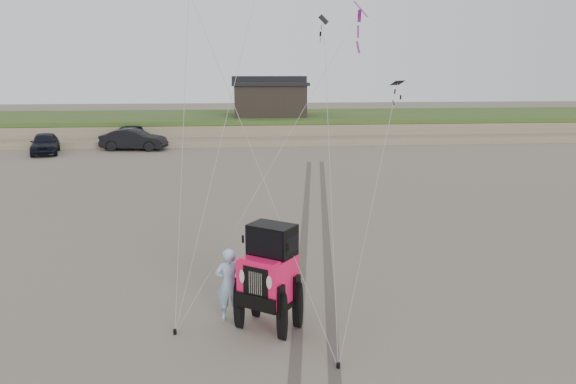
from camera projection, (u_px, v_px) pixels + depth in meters
name	position (u px, v px, depth m)	size (l,w,h in m)	color
ground	(278.00, 330.00, 13.01)	(160.00, 160.00, 0.00)	#6B6054
dune_ridge	(246.00, 125.00, 49.25)	(160.00, 14.25, 1.73)	#7A6B54
cabin	(269.00, 98.00, 48.41)	(6.40, 5.40, 3.35)	black
truck_a	(45.00, 143.00, 38.73)	(1.72, 4.27, 1.45)	black
truck_b	(134.00, 140.00, 40.35)	(1.62, 4.64, 1.53)	black
truck_c	(129.00, 137.00, 42.25)	(2.07, 5.09, 1.48)	black
jeep	(268.00, 288.00, 12.90)	(2.29, 5.30, 1.98)	#FF1554
man	(229.00, 284.00, 13.39)	(0.65, 0.43, 1.79)	#8CB1D8
stake_main	(175.00, 332.00, 12.80)	(0.08, 0.08, 0.12)	black
stake_aux	(338.00, 366.00, 11.36)	(0.08, 0.08, 0.12)	black
tire_tracks	(315.00, 229.00, 20.96)	(5.22, 29.74, 0.01)	#4C443D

